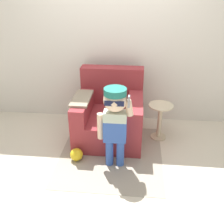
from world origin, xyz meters
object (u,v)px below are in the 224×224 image
object	(u,v)px
armchair	(110,115)
side_table	(160,118)
person_child	(115,116)
toy_ball	(76,155)

from	to	relation	value
armchair	side_table	world-z (taller)	armchair
person_child	side_table	world-z (taller)	person_child
armchair	person_child	size ratio (longest dim) A/B	0.98
armchair	toy_ball	distance (m)	0.81
armchair	toy_ball	world-z (taller)	armchair
side_table	toy_ball	xyz separation A→B (m)	(-1.09, -0.66, -0.24)
armchair	person_child	bearing A→B (deg)	-79.18
side_table	person_child	bearing A→B (deg)	-130.20
person_child	toy_ball	distance (m)	0.79
side_table	armchair	bearing A→B (deg)	178.85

